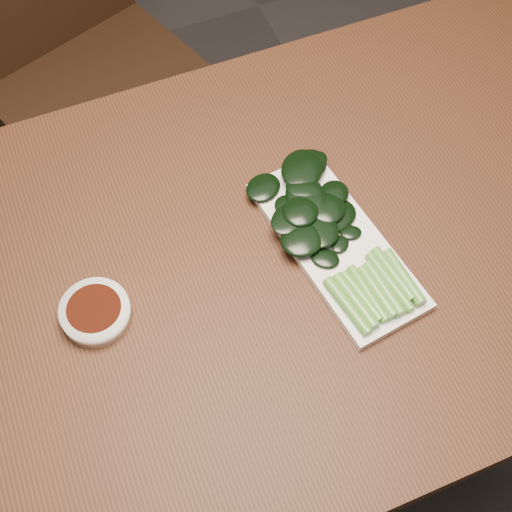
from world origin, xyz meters
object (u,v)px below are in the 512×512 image
Objects in this scene: table at (256,281)px; gai_lan at (323,222)px; sauce_bowl at (95,312)px; serving_plate at (336,244)px; chair_far at (85,60)px.

gai_lan reaches higher than table.
sauce_bowl is 0.37m from serving_plate.
serving_plate is (0.12, -0.03, 0.08)m from table.
table is at bearing -176.95° from gai_lan.
gai_lan is at bearing 1.66° from sauce_bowl.
table is at bearing -101.99° from chair_far.
table is 0.81m from chair_far.
chair_far reaches higher than sauce_bowl.
sauce_bowl is at bearing -178.97° from table.
chair_far is at bearing 105.74° from gai_lan.
gai_lan is (-0.01, 0.03, 0.02)m from serving_plate.
chair_far is 0.85m from gai_lan.
gai_lan is (0.11, 0.01, 0.10)m from table.
table is 4.15× the size of gai_lan.
sauce_bowl is 0.30× the size of serving_plate.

